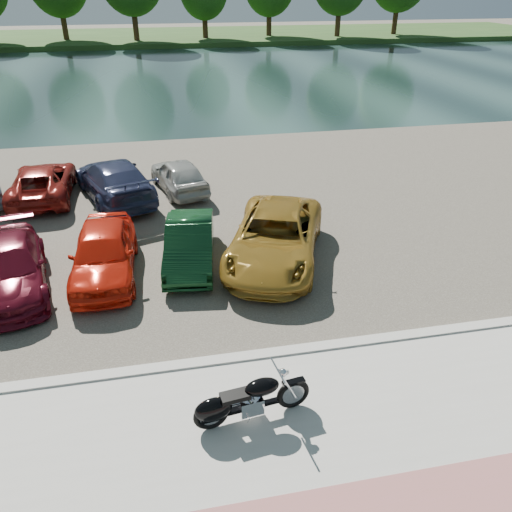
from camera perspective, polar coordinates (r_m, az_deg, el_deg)
The scene contains 14 objects.
ground at distance 10.12m, azimuth 1.82°, elevation -19.00°, with size 200.00×200.00×0.00m, color #595447.
promenade at distance 9.46m, azimuth 3.29°, elevation -23.20°, with size 60.00×6.00×0.10m, color #B0AFA6.
kerb at distance 11.47m, azimuth -0.45°, elevation -11.46°, with size 60.00×0.30×0.14m, color #B0AFA6.
parking_lot at distance 19.17m, azimuth -5.58°, elevation 5.91°, with size 60.00×18.00×0.04m, color #413D34.
river at distance 47.19m, azimuth -9.77°, elevation 19.55°, with size 120.00×40.00×0.00m, color #172928.
far_bank at distance 78.91m, azimuth -11.00°, elevation 23.39°, with size 120.00×24.00×0.60m, color #1E4117.
motorcycle at distance 9.78m, azimuth -1.62°, elevation -16.33°, with size 2.33×0.76×1.05m.
car_3 at distance 15.04m, azimuth -26.37°, elevation -1.21°, with size 1.84×4.53×1.32m, color #510B19.
car_4 at distance 14.72m, azimuth -17.01°, elevation 0.40°, with size 1.73×4.29×1.46m, color red.
car_5 at distance 14.87m, azimuth -7.57°, elevation 1.43°, with size 1.36×3.91×1.29m, color #0E3318.
car_6 at distance 14.85m, azimuth 2.23°, elevation 2.12°, with size 2.50×5.43×1.51m, color #A27825.
car_10 at distance 21.10m, azimuth -23.21°, elevation 7.81°, with size 2.15×4.67×1.30m, color maroon.
car_11 at distance 20.01m, azimuth -15.88°, elevation 8.35°, with size 2.14×5.26×1.53m, color #272D4D.
car_12 at distance 20.33m, azimuth -8.81°, elevation 9.12°, with size 1.55×3.84×1.31m, color #A6A7A2.
Camera 1 is at (-1.62, -6.56, 7.53)m, focal length 35.00 mm.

